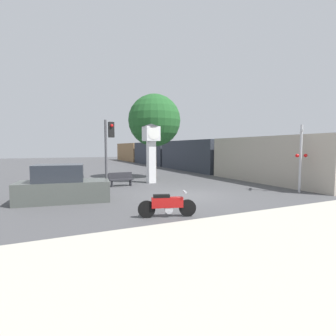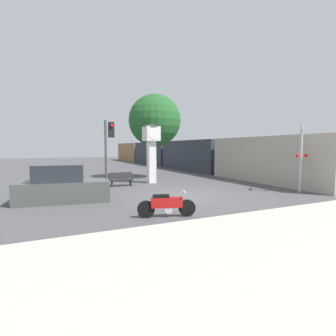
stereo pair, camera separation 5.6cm
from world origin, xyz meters
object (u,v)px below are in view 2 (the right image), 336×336
(freight_train, at_px, (171,154))
(railroad_crossing_signal, at_px, (301,156))
(street_tree, at_px, (155,121))
(parked_car, at_px, (63,186))
(motorcycle, at_px, (167,205))
(bench, at_px, (121,179))
(traffic_light, at_px, (109,144))
(clock_tower, at_px, (151,144))

(freight_train, xyz_separation_m, railroad_crossing_signal, (-2.11, -21.47, 0.42))
(street_tree, relative_size, parked_car, 1.59)
(motorcycle, xyz_separation_m, freight_train, (11.33, 23.07, 1.23))
(bench, relative_size, parked_car, 0.36)
(motorcycle, relative_size, street_tree, 0.30)
(street_tree, height_order, parked_car, street_tree)
(railroad_crossing_signal, xyz_separation_m, bench, (-8.69, 6.89, -1.63))
(motorcycle, relative_size, traffic_light, 0.53)
(traffic_light, relative_size, street_tree, 0.57)
(motorcycle, xyz_separation_m, traffic_light, (-1.04, 4.96, 2.31))
(clock_tower, height_order, traffic_light, clock_tower)
(motorcycle, distance_m, railroad_crossing_signal, 9.51)
(freight_train, bearing_deg, traffic_light, -124.35)
(street_tree, height_order, bench, street_tree)
(motorcycle, relative_size, parked_car, 0.48)
(railroad_crossing_signal, relative_size, street_tree, 0.55)
(motorcycle, relative_size, railroad_crossing_signal, 0.55)
(clock_tower, height_order, bench, clock_tower)
(traffic_light, distance_m, bench, 4.49)
(clock_tower, relative_size, traffic_light, 1.07)
(street_tree, bearing_deg, clock_tower, -117.02)
(railroad_crossing_signal, distance_m, street_tree, 11.65)
(railroad_crossing_signal, height_order, parked_car, railroad_crossing_signal)
(motorcycle, distance_m, parked_car, 5.77)
(clock_tower, relative_size, street_tree, 0.61)
(clock_tower, relative_size, freight_train, 0.09)
(parked_car, bearing_deg, freight_train, 59.88)
(street_tree, bearing_deg, parked_car, -137.21)
(motorcycle, bearing_deg, clock_tower, 89.04)
(railroad_crossing_signal, bearing_deg, traffic_light, 161.87)
(motorcycle, xyz_separation_m, street_tree, (4.36, 11.82, 4.39))
(motorcycle, relative_size, bench, 1.33)
(motorcycle, xyz_separation_m, railroad_crossing_signal, (9.23, 1.60, 1.66))
(freight_train, bearing_deg, railroad_crossing_signal, -95.60)
(parked_car, bearing_deg, street_tree, 51.29)
(traffic_light, distance_m, railroad_crossing_signal, 10.82)
(street_tree, relative_size, bench, 4.40)
(motorcycle, distance_m, freight_train, 25.73)
(clock_tower, distance_m, traffic_light, 5.82)
(motorcycle, distance_m, clock_tower, 9.93)
(bench, bearing_deg, clock_tower, 15.11)
(freight_train, relative_size, bench, 28.81)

